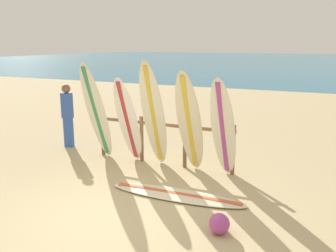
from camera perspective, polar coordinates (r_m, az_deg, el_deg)
The scene contains 11 objects.
ground_plane at distance 6.20m, azimuth -9.16°, elevation -14.39°, with size 120.00×120.00×0.00m, color tan.
ocean_water at distance 62.67m, azimuth 22.17°, elevation 9.44°, with size 120.00×80.00×0.01m, color #196B93.
surfboard_rack at distance 8.53m, azimuth -0.84°, elevation -1.42°, with size 3.50×0.09×1.11m.
surfboard_leaning_far_left at distance 8.88m, azimuth -11.21°, elevation 2.21°, with size 0.64×0.91×2.42m.
surfboard_leaning_left at distance 8.51m, azimuth -6.32°, elevation 0.83°, with size 0.59×0.84×2.10m.
surfboard_leaning_center_left at distance 8.03m, azimuth -2.26°, elevation 1.62°, with size 0.62×1.12×2.50m.
surfboard_leaning_center at distance 7.75m, azimuth 3.41°, elevation 0.48°, with size 0.58×0.95×2.32m.
surfboard_leaning_center_right at distance 7.61m, azimuth 8.66°, elevation -0.38°, with size 0.65×0.81×2.19m.
surfboard_lying_on_sand at distance 6.95m, azimuth 1.38°, elevation -10.76°, with size 2.71×0.69×0.08m.
beachgoer_standing at distance 10.30m, azimuth -15.54°, elevation 2.01°, with size 0.30×0.24×1.74m.
beach_ball at distance 5.72m, azimuth 8.06°, elevation -14.99°, with size 0.32×0.32×0.32m, color #A53F8C.
Camera 1 is at (3.14, -4.53, 2.83)m, focal length 38.74 mm.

